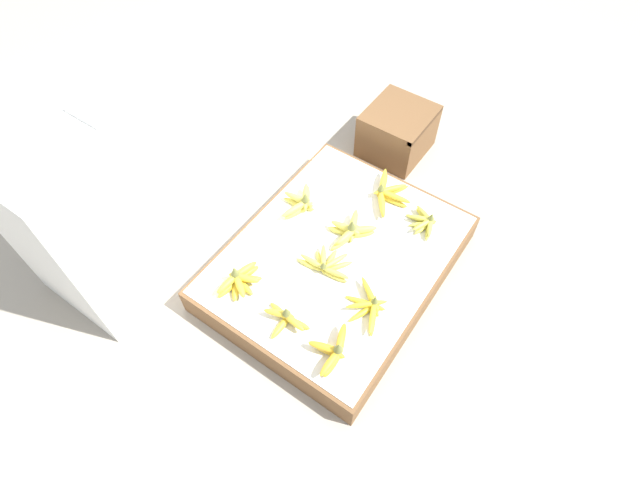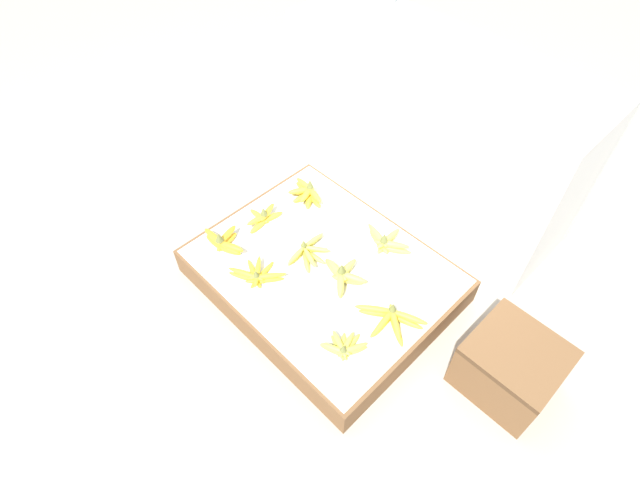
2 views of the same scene
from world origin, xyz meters
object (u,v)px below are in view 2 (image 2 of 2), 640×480
wooden_crate (510,367)px  banana_bunch_front_midleft (257,275)px  banana_bunch_front_right (344,348)px  banana_bunch_back_left (307,193)px  banana_bunch_middle_midleft (309,252)px  banana_bunch_middle_midright (343,275)px  banana_bunch_middle_left (263,217)px  foam_tray_white (394,32)px  banana_bunch_front_left (223,242)px  banana_bunch_middle_right (390,319)px  banana_bunch_back_midright (386,242)px

wooden_crate → banana_bunch_front_midleft: wooden_crate is taller
banana_bunch_front_right → banana_bunch_back_left: 0.84m
banana_bunch_front_right → banana_bunch_middle_midleft: same height
banana_bunch_front_right → banana_bunch_middle_midright: size_ratio=0.68×
banana_bunch_middle_left → banana_bunch_back_left: (0.03, 0.25, 0.00)m
banana_bunch_middle_midright → foam_tray_white: (-0.42, 0.72, 0.64)m
banana_bunch_front_midleft → banana_bunch_back_left: bearing=112.8°
banana_bunch_front_left → foam_tray_white: size_ratio=0.91×
banana_bunch_front_midleft → banana_bunch_middle_right: 0.58m
banana_bunch_front_midleft → banana_bunch_middle_left: size_ratio=1.06×
wooden_crate → banana_bunch_middle_midright: same height
banana_bunch_front_midleft → banana_bunch_front_right: banana_bunch_front_midleft is taller
wooden_crate → banana_bunch_middle_midright: bearing=-166.6°
banana_bunch_middle_midright → banana_bunch_middle_midleft: bearing=-177.5°
banana_bunch_middle_right → banana_bunch_middle_left: bearing=-179.7°
banana_bunch_middle_left → banana_bunch_front_right: bearing=-16.5°
banana_bunch_back_midright → foam_tray_white: 0.89m
banana_bunch_front_right → banana_bunch_middle_left: bearing=163.5°
banana_bunch_back_left → banana_bunch_back_midright: bearing=4.3°
wooden_crate → banana_bunch_back_left: (-1.17, 0.06, 0.05)m
banana_bunch_back_left → banana_bunch_middle_left: bearing=-96.0°
foam_tray_white → banana_bunch_middle_midleft: bearing=-73.0°
banana_bunch_middle_midright → banana_bunch_middle_right: size_ratio=0.87×
banana_bunch_front_midleft → banana_bunch_back_left: 0.53m
wooden_crate → banana_bunch_middle_midright: (-0.71, -0.17, 0.05)m
banana_bunch_back_left → banana_bunch_middle_midleft: bearing=-42.3°
wooden_crate → banana_bunch_middle_right: (-0.43, -0.19, 0.04)m
banana_bunch_front_midleft → banana_bunch_back_midright: bearing=63.1°
wooden_crate → banana_bunch_middle_right: 0.47m
foam_tray_white → banana_bunch_middle_midright: bearing=-59.8°
banana_bunch_middle_midleft → banana_bunch_back_left: banana_bunch_back_left is taller
banana_bunch_back_left → banana_bunch_front_left: bearing=-94.1°
banana_bunch_middle_midright → banana_bunch_back_midright: (0.01, 0.27, -0.00)m
banana_bunch_middle_midleft → banana_bunch_middle_right: banana_bunch_middle_right is taller
banana_bunch_middle_midright → banana_bunch_back_left: bearing=153.2°
wooden_crate → banana_bunch_middle_left: bearing=-171.0°
banana_bunch_middle_midright → banana_bunch_front_right: bearing=-45.4°
banana_bunch_middle_midright → foam_tray_white: 1.05m
banana_bunch_front_left → banana_bunch_middle_right: (0.77, 0.23, -0.01)m
wooden_crate → banana_bunch_front_midleft: bearing=-156.4°
banana_bunch_front_right → banana_bunch_middle_left: banana_bunch_middle_left is taller
banana_bunch_front_right → banana_bunch_middle_right: size_ratio=0.59×
banana_bunch_front_midleft → wooden_crate: bearing=23.6°
wooden_crate → banana_bunch_front_left: 1.28m
banana_bunch_middle_midright → banana_bunch_front_left: bearing=-153.7°
wooden_crate → banana_bunch_front_right: (-0.48, -0.40, 0.04)m
wooden_crate → banana_bunch_middle_right: size_ratio=1.24×
banana_bunch_front_left → banana_bunch_back_left: same height
banana_bunch_back_midright → foam_tray_white: size_ratio=0.98×
banana_bunch_back_left → foam_tray_white: foam_tray_white is taller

